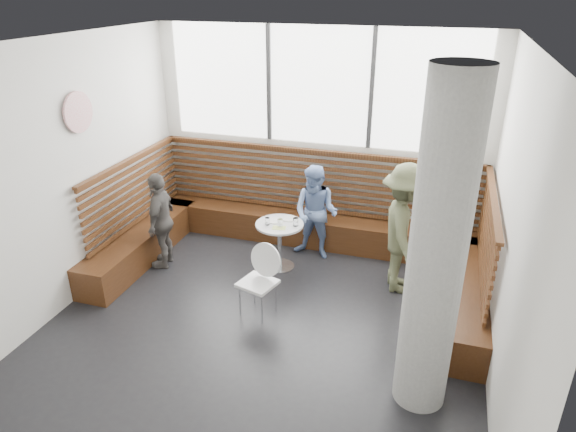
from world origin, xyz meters
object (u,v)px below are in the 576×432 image
(cafe_chair, at_px, (259,274))
(adult_man, at_px, (404,229))
(cafe_table, at_px, (280,236))
(child_back, at_px, (316,213))
(child_left, at_px, (161,220))
(concrete_column, at_px, (437,253))

(cafe_chair, xyz_separation_m, adult_man, (1.58, 1.06, 0.34))
(cafe_table, bearing_deg, child_back, 50.57)
(cafe_chair, bearing_deg, cafe_table, 111.52)
(child_left, bearing_deg, adult_man, 85.43)
(cafe_table, xyz_separation_m, child_back, (0.39, 0.48, 0.21))
(cafe_table, xyz_separation_m, child_left, (-1.61, -0.41, 0.20))
(cafe_table, distance_m, adult_man, 1.73)
(concrete_column, distance_m, adult_man, 2.11)
(cafe_table, relative_size, child_left, 0.49)
(adult_man, relative_size, child_left, 1.24)
(concrete_column, bearing_deg, child_left, 157.02)
(cafe_chair, relative_size, adult_man, 0.52)
(cafe_chair, height_order, adult_man, adult_man)
(adult_man, height_order, child_left, adult_man)
(cafe_table, xyz_separation_m, adult_man, (1.68, -0.04, 0.37))
(adult_man, bearing_deg, child_left, 83.01)
(adult_man, xyz_separation_m, child_back, (-1.29, 0.51, -0.17))
(cafe_table, xyz_separation_m, cafe_chair, (0.10, -1.09, 0.03))
(child_left, bearing_deg, concrete_column, 56.05)
(concrete_column, distance_m, child_back, 3.12)
(concrete_column, height_order, adult_man, concrete_column)
(concrete_column, xyz_separation_m, child_back, (-1.70, 2.45, -0.90))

